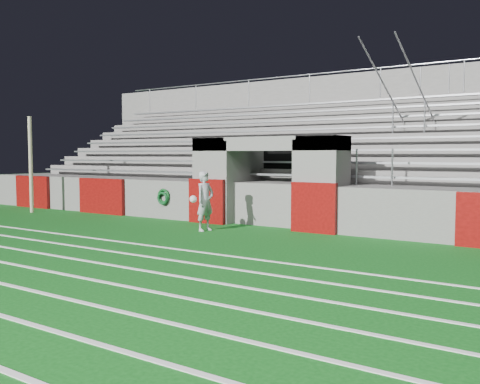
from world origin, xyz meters
The scene contains 5 objects.
ground centered at (0.00, 0.00, 0.00)m, with size 90.00×90.00×0.00m, color #0D5114.
field_post centered at (-8.92, 1.81, 1.73)m, with size 0.13×0.13×3.46m, color #B4AE86.
stadium_structure centered at (0.00, 7.97, 1.49)m, with size 26.00×8.48×5.42m.
goalkeeper_with_ball centered at (-0.84, 1.62, 0.82)m, with size 0.62×0.63×1.64m.
hose_coil centered at (-3.57, 2.93, 0.72)m, with size 0.49×0.14×0.53m.
Camera 1 is at (8.13, -9.88, 2.09)m, focal length 40.00 mm.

